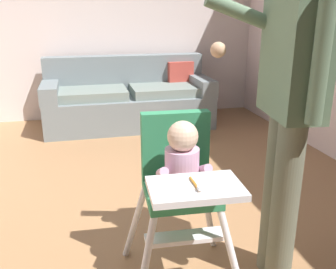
% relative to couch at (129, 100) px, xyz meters
% --- Properties ---
extents(ground, '(6.23, 7.45, 0.10)m').
position_rel_couch_xyz_m(ground, '(-0.49, -2.43, -0.38)').
color(ground, '#9C7049').
extents(wall_far, '(5.43, 0.06, 2.59)m').
position_rel_couch_xyz_m(wall_far, '(-0.49, 0.52, 0.96)').
color(wall_far, silver).
rests_on(wall_far, ground).
extents(couch, '(2.08, 0.86, 0.86)m').
position_rel_couch_xyz_m(couch, '(0.00, 0.00, 0.00)').
color(couch, slate).
rests_on(couch, ground).
extents(high_chair, '(0.64, 0.75, 0.93)m').
position_rel_couch_xyz_m(high_chair, '(-0.14, -3.02, 0.31)').
color(high_chair, white).
rests_on(high_chair, ground).
extents(adult_standing, '(0.51, 0.54, 1.72)m').
position_rel_couch_xyz_m(adult_standing, '(0.38, -3.09, 0.65)').
color(adult_standing, '#676B56').
rests_on(adult_standing, ground).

